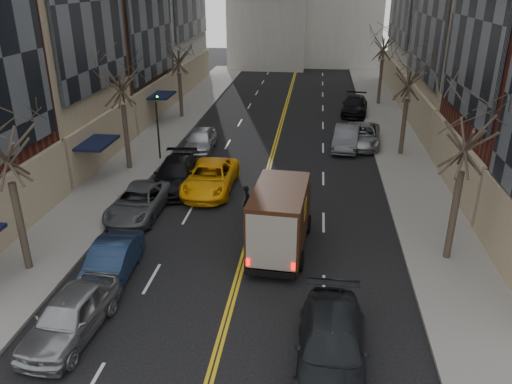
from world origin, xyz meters
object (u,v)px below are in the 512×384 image
Objects in this scene: ups_truck at (281,218)px; observer_sedan at (331,346)px; taxi at (210,178)px; pedestrian at (247,200)px.

ups_truck reaches higher than observer_sedan.
ups_truck is 1.08× the size of observer_sedan.
taxi is at bearing 129.07° from ups_truck.
observer_sedan is at bearing -63.19° from taxi.
pedestrian is (-1.99, 3.51, -0.81)m from ups_truck.
taxi is 3.60× the size of pedestrian.
pedestrian is at bearing -47.76° from taxi.
taxi is 3.78m from pedestrian.
ups_truck is 7.53m from observer_sedan.
observer_sedan is 11.45m from pedestrian.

